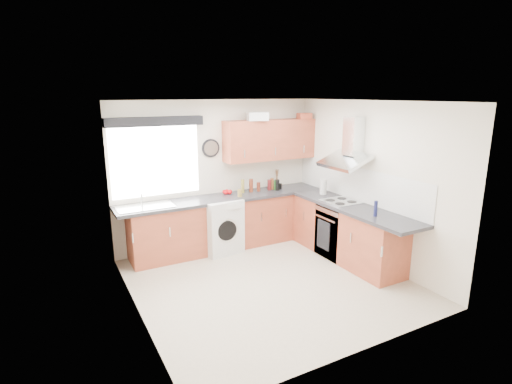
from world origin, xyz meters
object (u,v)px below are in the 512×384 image
extractor_hood (349,148)px  washing_machine (219,225)px  oven (339,231)px  upper_cabinets (270,140)px

extractor_hood → washing_machine: size_ratio=0.86×
oven → washing_machine: 1.98m
extractor_hood → washing_machine: extractor_hood is taller
oven → washing_machine: washing_machine is taller
upper_cabinets → extractor_hood: bearing=-63.9°
upper_cabinets → washing_machine: upper_cabinets is taller
extractor_hood → upper_cabinets: 1.48m
extractor_hood → upper_cabinets: bearing=116.1°
oven → extractor_hood: extractor_hood is taller
oven → upper_cabinets: upper_cabinets is taller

